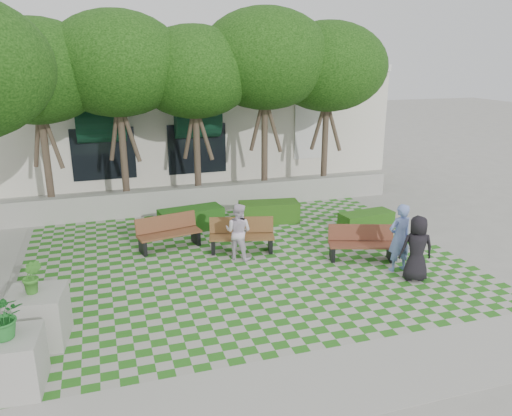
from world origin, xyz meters
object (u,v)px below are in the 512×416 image
object	(u,v)px
hedge_midright	(269,212)
planter_front	(9,352)
hedge_east	(366,221)
bench_west	(169,233)
bench_mid	(242,236)
person_white	(238,231)
hedge_midleft	(191,219)
person_dark	(417,248)
bench_east	(361,244)
planter_back	(38,315)
person_blue	(399,238)

from	to	relation	value
hedge_midright	planter_front	size ratio (longest dim) A/B	1.12
hedge_east	hedge_midright	world-z (taller)	hedge_midright
bench_west	hedge_midright	xyz separation A→B (m)	(3.69, 1.42, -0.12)
bench_mid	person_white	xyz separation A→B (m)	(-0.24, -0.50, 0.34)
hedge_east	planter_front	bearing A→B (deg)	-151.37
hedge_midleft	person_dark	xyz separation A→B (m)	(4.83, -5.59, 0.50)
planter_front	bench_east	bearing A→B (deg)	21.20
bench_mid	planter_front	xyz separation A→B (m)	(-5.58, -4.98, 0.26)
hedge_midleft	planter_front	world-z (taller)	planter_front
bench_mid	planter_back	world-z (taller)	planter_back
person_blue	bench_west	bearing A→B (deg)	-36.52
bench_east	planter_back	size ratio (longest dim) A/B	1.08
bench_west	planter_back	size ratio (longest dim) A/B	1.09
hedge_midleft	planter_back	xyz separation A→B (m)	(-4.20, -5.80, 0.24)
hedge_midleft	person_dark	size ratio (longest dim) A/B	1.21
bench_west	planter_front	size ratio (longest dim) A/B	1.08
person_blue	bench_east	bearing A→B (deg)	-65.87
planter_front	bench_mid	bearing A→B (deg)	41.72
person_blue	person_dark	world-z (taller)	person_blue
bench_west	person_white	xyz separation A→B (m)	(1.79, -1.40, 0.34)
bench_west	hedge_midleft	distance (m)	1.72
planter_front	hedge_midright	bearing A→B (deg)	45.25
hedge_midright	person_dark	world-z (taller)	person_dark
bench_east	hedge_east	world-z (taller)	bench_east
bench_west	planter_back	bearing A→B (deg)	-139.00
planter_back	person_blue	size ratio (longest dim) A/B	0.96
planter_back	hedge_east	bearing A→B (deg)	22.14
planter_front	planter_back	distance (m)	1.55
hedge_midright	person_blue	xyz separation A→B (m)	(1.99, -4.94, 0.58)
bench_mid	person_blue	bearing A→B (deg)	-21.27
bench_west	hedge_midleft	bearing A→B (deg)	44.15
bench_east	person_blue	distance (m)	1.24
bench_west	planter_front	world-z (taller)	planter_front
bench_east	hedge_midleft	size ratio (longest dim) A/B	0.93
bench_west	hedge_east	xyz separation A→B (m)	(6.48, -0.41, -0.16)
hedge_east	hedge_midright	size ratio (longest dim) A/B	0.88
hedge_east	hedge_midleft	bearing A→B (deg)	161.62
bench_east	hedge_midleft	distance (m)	5.75
planter_front	person_dark	bearing A→B (deg)	10.47
hedge_east	hedge_midright	xyz separation A→B (m)	(-2.79, 1.82, 0.04)
hedge_east	planter_back	distance (m)	10.51
planter_front	planter_back	size ratio (longest dim) A/B	1.01
bench_east	hedge_midleft	xyz separation A→B (m)	(-4.17, 3.95, -0.10)
hedge_midright	person_white	xyz separation A→B (m)	(-1.90, -2.82, 0.46)
hedge_midright	bench_east	bearing A→B (deg)	-69.96
bench_east	planter_front	xyz separation A→B (m)	(-8.67, -3.36, 0.27)
planter_front	person_white	size ratio (longest dim) A/B	1.12
person_white	person_blue	bearing A→B (deg)	-168.91
hedge_midright	person_dark	xyz separation A→B (m)	(2.09, -5.57, 0.51)
bench_west	planter_front	xyz separation A→B (m)	(-3.55, -5.88, 0.27)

